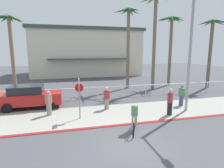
% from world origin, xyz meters
% --- Properties ---
extents(ground_plane, '(80.00, 80.00, 0.00)m').
position_xyz_m(ground_plane, '(0.00, 10.00, 0.00)').
color(ground_plane, '#4C4C51').
extents(sidewalk_strip, '(44.00, 4.00, 0.02)m').
position_xyz_m(sidewalk_strip, '(0.00, 4.20, 0.01)').
color(sidewalk_strip, '#9E9E93').
rests_on(sidewalk_strip, ground).
extents(curb_paint, '(44.00, 0.24, 0.03)m').
position_xyz_m(curb_paint, '(0.00, 2.20, 0.01)').
color(curb_paint, maroon).
rests_on(curb_paint, ground).
extents(building_backdrop, '(18.80, 12.31, 8.03)m').
position_xyz_m(building_backdrop, '(1.02, 27.44, 4.03)').
color(building_backdrop, beige).
rests_on(building_backdrop, ground).
extents(rail_fence, '(27.86, 0.08, 1.04)m').
position_xyz_m(rail_fence, '(-0.00, 8.50, 0.84)').
color(rail_fence, white).
rests_on(rail_fence, ground).
extents(stop_sign_bike_lane, '(0.52, 0.56, 2.56)m').
position_xyz_m(stop_sign_bike_lane, '(-1.95, 3.81, 1.68)').
color(stop_sign_bike_lane, gray).
rests_on(stop_sign_bike_lane, ground).
extents(streetlight_curb, '(0.24, 2.54, 7.50)m').
position_xyz_m(streetlight_curb, '(5.47, 3.33, 4.28)').
color(streetlight_curb, '#9EA0A5').
rests_on(streetlight_curb, ground).
extents(palm_tree_0, '(3.24, 3.64, 7.75)m').
position_xyz_m(palm_tree_0, '(-7.96, 13.42, 5.89)').
color(palm_tree_0, '#846B4C').
rests_on(palm_tree_0, ground).
extents(palm_tree_1, '(2.94, 3.54, 8.83)m').
position_xyz_m(palm_tree_1, '(4.09, 12.36, 6.42)').
color(palm_tree_1, '#756047').
rests_on(palm_tree_1, ground).
extents(palm_tree_2, '(3.39, 3.21, 9.89)m').
position_xyz_m(palm_tree_2, '(6.61, 11.16, 7.12)').
color(palm_tree_2, '#756047').
rests_on(palm_tree_2, ground).
extents(palm_tree_3, '(3.15, 3.55, 8.28)m').
position_xyz_m(palm_tree_3, '(9.64, 12.85, 6.33)').
color(palm_tree_3, '#756047').
rests_on(palm_tree_3, ground).
extents(palm_tree_4, '(3.65, 3.61, 7.70)m').
position_xyz_m(palm_tree_4, '(13.24, 10.36, 5.95)').
color(palm_tree_4, brown).
rests_on(palm_tree_4, ground).
extents(car_red_1, '(4.40, 2.02, 1.69)m').
position_xyz_m(car_red_1, '(-5.37, 6.99, 0.87)').
color(car_red_1, red).
rests_on(car_red_1, ground).
extents(cyclist_yellow_0, '(0.80, 1.68, 1.50)m').
position_xyz_m(cyclist_yellow_0, '(0.69, 1.27, 0.69)').
color(cyclist_yellow_0, black).
rests_on(cyclist_yellow_0, ground).
extents(pedestrian_0, '(0.45, 0.48, 1.66)m').
position_xyz_m(pedestrian_0, '(-3.87, 4.94, 0.76)').
color(pedestrian_0, gray).
rests_on(pedestrian_0, ground).
extents(pedestrian_1, '(0.43, 0.36, 1.65)m').
position_xyz_m(pedestrian_1, '(0.07, 5.23, 0.76)').
color(pedestrian_1, gray).
rests_on(pedestrian_1, ground).
extents(pedestrian_2, '(0.47, 0.46, 1.78)m').
position_xyz_m(pedestrian_2, '(3.84, 3.02, 0.83)').
color(pedestrian_2, '#232326').
rests_on(pedestrian_2, ground).
extents(pedestrian_3, '(0.40, 0.46, 1.63)m').
position_xyz_m(pedestrian_3, '(5.89, 4.73, 0.75)').
color(pedestrian_3, '#384C7A').
rests_on(pedestrian_3, ground).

